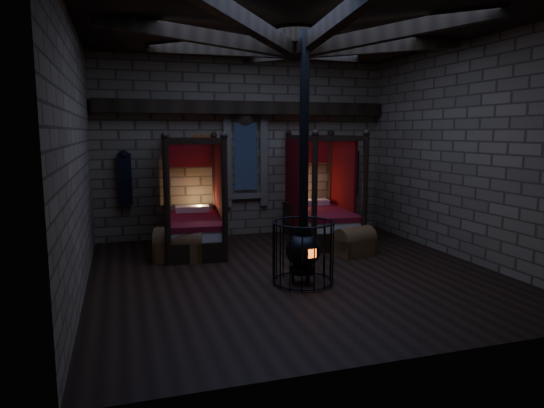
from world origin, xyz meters
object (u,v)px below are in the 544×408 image
object	(u,v)px
bed_right	(322,214)
trunk_right	(355,242)
trunk_left	(179,246)
stove	(303,246)
bed_left	(194,222)

from	to	relation	value
bed_right	trunk_right	world-z (taller)	bed_right
bed_right	trunk_left	distance (m)	3.51
bed_right	stove	world-z (taller)	stove
trunk_left	trunk_right	bearing A→B (deg)	6.38
bed_left	bed_right	world-z (taller)	bed_right
bed_right	trunk_right	distance (m)	1.54
trunk_left	trunk_right	distance (m)	3.52
bed_right	trunk_right	bearing A→B (deg)	-81.50
bed_right	trunk_left	bearing A→B (deg)	-160.02
bed_right	trunk_right	xyz separation A→B (m)	(0.09, -1.51, -0.34)
bed_right	stove	xyz separation A→B (m)	(-1.60, -2.94, 0.03)
bed_right	bed_left	bearing A→B (deg)	-173.97
trunk_right	trunk_left	bearing A→B (deg)	153.52
trunk_left	stove	size ratio (longest dim) A/B	0.26
bed_left	trunk_right	world-z (taller)	bed_left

